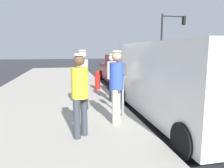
# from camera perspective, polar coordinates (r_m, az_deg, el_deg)

# --- Properties ---
(ground_plane) EXTENTS (80.00, 80.00, 0.00)m
(ground_plane) POSITION_cam_1_polar(r_m,az_deg,el_deg) (7.01, 12.33, -7.26)
(ground_plane) COLOR #2D2D33
(sidewalk_slab) EXTENTS (5.00, 32.00, 0.15)m
(sidewalk_slab) POSITION_cam_1_polar(r_m,az_deg,el_deg) (6.43, -17.72, -8.30)
(sidewalk_slab) COLOR #9E998E
(sidewalk_slab) RESTS_ON ground
(parking_meter_near) EXTENTS (0.14, 0.18, 1.52)m
(parking_meter_near) POSITION_cam_1_polar(r_m,az_deg,el_deg) (5.75, 2.93, 1.39)
(parking_meter_near) COLOR gray
(parking_meter_near) RESTS_ON sidewalk_slab
(pedestrian_in_yellow) EXTENTS (0.34, 0.34, 1.73)m
(pedestrian_in_yellow) POSITION_cam_1_polar(r_m,az_deg,el_deg) (4.39, -8.55, -1.63)
(pedestrian_in_yellow) COLOR #383D47
(pedestrian_in_yellow) RESTS_ON sidewalk_slab
(pedestrian_in_white) EXTENTS (0.34, 0.36, 1.66)m
(pedestrian_in_white) POSITION_cam_1_polar(r_m,az_deg,el_deg) (7.45, -0.04, 2.53)
(pedestrian_in_white) COLOR #383D47
(pedestrian_in_white) RESTS_ON sidewalk_slab
(pedestrian_in_gray) EXTENTS (0.34, 0.34, 1.80)m
(pedestrian_in_gray) POSITION_cam_1_polar(r_m,az_deg,el_deg) (6.52, -7.84, 2.30)
(pedestrian_in_gray) COLOR #383D47
(pedestrian_in_gray) RESTS_ON sidewalk_slab
(pedestrian_in_blue) EXTENTS (0.34, 0.34, 1.78)m
(pedestrian_in_blue) POSITION_cam_1_polar(r_m,az_deg,el_deg) (5.18, 1.21, 0.52)
(pedestrian_in_blue) COLOR beige
(pedestrian_in_blue) RESTS_ON sidewalk_slab
(parked_van) EXTENTS (2.13, 5.21, 2.15)m
(parked_van) POSITION_cam_1_polar(r_m,az_deg,el_deg) (6.17, 16.92, 1.29)
(parked_van) COLOR white
(parked_van) RESTS_ON ground
(parked_sedan_behind) EXTENTS (1.95, 4.41, 1.65)m
(parked_sedan_behind) POSITION_cam_1_polar(r_m,az_deg,el_deg) (12.65, 2.33, 3.68)
(parked_sedan_behind) COLOR maroon
(parked_sedan_behind) RESTS_ON ground
(traffic_light_corner) EXTENTS (2.48, 0.42, 5.20)m
(traffic_light_corner) POSITION_cam_1_polar(r_m,az_deg,el_deg) (21.35, 15.16, 13.05)
(traffic_light_corner) COLOR black
(traffic_light_corner) RESTS_ON ground
(fire_hydrant) EXTENTS (0.24, 0.24, 0.86)m
(fire_hydrant) POSITION_cam_1_polar(r_m,az_deg,el_deg) (9.81, -3.88, 1.00)
(fire_hydrant) COLOR red
(fire_hydrant) RESTS_ON sidewalk_slab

